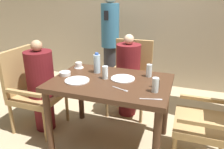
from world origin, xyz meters
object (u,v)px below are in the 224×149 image
object	(u,v)px
chair_far_side	(131,75)
glass_tall_mid	(155,85)
chair_left_side	(31,87)
water_bottle	(97,63)
plate_main_right	(77,81)
glass_tall_far	(149,71)
teacup_with_saucer	(79,65)
standing_host	(110,40)
diner_in_far_chair	(128,75)
chair_right_side	(215,117)
bowl_small	(65,73)
diner_in_left_chair	(41,85)
plate_main_left	(123,79)
glass_tall_near	(105,72)

from	to	relation	value
chair_far_side	glass_tall_mid	world-z (taller)	chair_far_side
chair_left_side	water_bottle	size ratio (longest dim) A/B	4.34
plate_main_right	glass_tall_far	distance (m)	0.77
water_bottle	plate_main_right	bearing A→B (deg)	-106.20
teacup_with_saucer	standing_host	bearing A→B (deg)	89.23
diner_in_far_chair	chair_right_side	xyz separation A→B (m)	(1.04, -0.69, -0.05)
teacup_with_saucer	bowl_small	xyz separation A→B (m)	(-0.03, -0.28, -0.01)
plate_main_right	bowl_small	world-z (taller)	bowl_small
diner_in_far_chair	diner_in_left_chair	bearing A→B (deg)	-141.89
plate_main_right	teacup_with_saucer	size ratio (longest dim) A/B	2.21
diner_in_far_chair	glass_tall_mid	xyz separation A→B (m)	(0.48, -0.83, 0.25)
diner_in_left_chair	plate_main_left	xyz separation A→B (m)	(0.99, 0.08, 0.19)
plate_main_left	plate_main_right	bearing A→B (deg)	-153.83
bowl_small	water_bottle	distance (m)	0.37
diner_in_left_chair	glass_tall_far	bearing A→B (deg)	11.06
plate_main_right	glass_tall_near	xyz separation A→B (m)	(0.25, 0.16, 0.06)
plate_main_left	standing_host	bearing A→B (deg)	115.26
chair_right_side	glass_tall_far	world-z (taller)	chair_right_side
chair_far_side	diner_in_far_chair	size ratio (longest dim) A/B	0.89
bowl_small	glass_tall_far	xyz separation A→B (m)	(0.88, 0.26, 0.05)
standing_host	bowl_small	distance (m)	1.37
chair_left_side	chair_far_side	size ratio (longest dim) A/B	1.00
chair_far_side	plate_main_left	bearing A→B (deg)	-81.94
plate_main_right	water_bottle	xyz separation A→B (m)	(0.09, 0.31, 0.10)
teacup_with_saucer	chair_left_side	bearing A→B (deg)	-154.19
glass_tall_near	teacup_with_saucer	bearing A→B (deg)	151.92
chair_right_side	standing_host	world-z (taller)	standing_host
chair_right_side	chair_far_side	bearing A→B (deg)	140.77
glass_tall_near	glass_tall_far	bearing A→B (deg)	26.69
plate_main_left	glass_tall_mid	bearing A→B (deg)	-29.90
diner_in_far_chair	chair_far_side	bearing A→B (deg)	90.00
plate_main_right	chair_far_side	bearing A→B (deg)	71.94
water_bottle	plate_main_left	bearing A→B (deg)	-16.97
diner_in_left_chair	plate_main_left	world-z (taller)	diner_in_left_chair
water_bottle	bowl_small	bearing A→B (deg)	-146.29
chair_far_side	plate_main_left	xyz separation A→B (m)	(0.11, -0.77, 0.23)
diner_in_far_chair	plate_main_left	bearing A→B (deg)	-79.96
plate_main_left	glass_tall_far	bearing A→B (deg)	34.06
plate_main_left	glass_tall_near	size ratio (longest dim) A/B	1.84
plate_main_left	bowl_small	world-z (taller)	bowl_small
plate_main_left	water_bottle	distance (m)	0.37
diner_in_far_chair	chair_right_side	size ratio (longest dim) A/B	1.12
water_bottle	chair_far_side	bearing A→B (deg)	71.08
chair_far_side	bowl_small	size ratio (longest dim) A/B	8.21
chair_left_side	glass_tall_mid	distance (m)	1.55
water_bottle	standing_host	bearing A→B (deg)	102.60
chair_left_side	standing_host	size ratio (longest dim) A/B	0.59
chair_left_side	bowl_small	size ratio (longest dim) A/B	8.21
standing_host	chair_right_side	bearing A→B (deg)	-41.37
diner_in_far_chair	bowl_small	world-z (taller)	diner_in_far_chair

